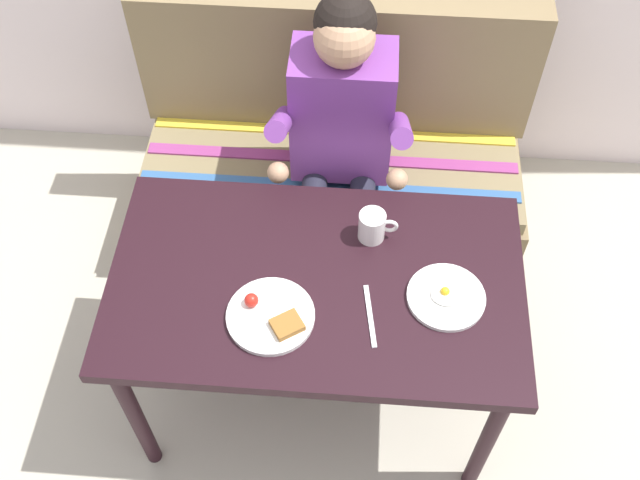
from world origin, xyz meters
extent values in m
plane|color=#B5AF9B|center=(0.00, 0.00, 0.00)|extent=(8.00, 8.00, 0.00)
cube|color=black|center=(0.00, 0.00, 0.71)|extent=(1.20, 0.70, 0.04)
cylinder|color=black|center=(-0.54, -0.29, 0.34)|extent=(0.05, 0.05, 0.69)
cylinder|color=black|center=(0.54, -0.29, 0.34)|extent=(0.05, 0.05, 0.69)
cylinder|color=black|center=(-0.54, 0.29, 0.34)|extent=(0.05, 0.05, 0.69)
cylinder|color=black|center=(0.54, 0.29, 0.34)|extent=(0.05, 0.05, 0.69)
cube|color=olive|center=(0.00, 0.72, 0.20)|extent=(1.44, 0.56, 0.40)
cube|color=#837450|center=(0.00, 0.72, 0.43)|extent=(1.40, 0.52, 0.06)
cube|color=olive|center=(0.00, 0.94, 0.73)|extent=(1.44, 0.12, 0.54)
cube|color=#336099|center=(0.00, 0.58, 0.46)|extent=(1.38, 0.05, 0.01)
cube|color=#93387A|center=(0.00, 0.72, 0.46)|extent=(1.38, 0.05, 0.01)
cube|color=yellow|center=(0.00, 0.86, 0.46)|extent=(1.38, 0.05, 0.01)
cube|color=#773990|center=(0.04, 0.66, 0.76)|extent=(0.34, 0.22, 0.48)
sphere|color=tan|center=(0.04, 0.64, 1.09)|extent=(0.19, 0.19, 0.19)
sphere|color=black|center=(0.04, 0.67, 1.12)|extent=(0.19, 0.19, 0.19)
cylinder|color=#773990|center=(-0.15, 0.52, 0.83)|extent=(0.07, 0.29, 0.23)
cylinder|color=#773990|center=(0.23, 0.52, 0.83)|extent=(0.07, 0.29, 0.23)
sphere|color=tan|center=(-0.15, 0.40, 0.73)|extent=(0.07, 0.07, 0.07)
sphere|color=tan|center=(0.23, 0.40, 0.73)|extent=(0.07, 0.07, 0.07)
cylinder|color=#232333|center=(-0.05, 0.49, 0.52)|extent=(0.09, 0.34, 0.09)
cylinder|color=#232333|center=(-0.05, 0.32, 0.26)|extent=(0.08, 0.08, 0.52)
cube|color=black|center=(-0.05, 0.26, 0.03)|extent=(0.09, 0.20, 0.05)
cylinder|color=#232333|center=(0.12, 0.49, 0.52)|extent=(0.09, 0.34, 0.09)
cylinder|color=#232333|center=(0.12, 0.32, 0.26)|extent=(0.08, 0.08, 0.52)
cube|color=black|center=(0.12, 0.26, 0.03)|extent=(0.09, 0.20, 0.05)
cylinder|color=white|center=(-0.12, -0.13, 0.74)|extent=(0.25, 0.25, 0.02)
cube|color=#915D27|center=(-0.07, -0.17, 0.76)|extent=(0.10, 0.10, 0.02)
sphere|color=red|center=(-0.17, -0.10, 0.76)|extent=(0.04, 0.04, 0.04)
ellipsoid|color=#CC6623|center=(-0.07, -0.17, 0.76)|extent=(0.06, 0.05, 0.02)
cylinder|color=white|center=(0.37, -0.03, 0.74)|extent=(0.22, 0.22, 0.01)
ellipsoid|color=white|center=(0.37, -0.03, 0.75)|extent=(0.09, 0.08, 0.01)
sphere|color=yellow|center=(0.37, -0.03, 0.76)|extent=(0.03, 0.03, 0.03)
cylinder|color=white|center=(0.15, 0.17, 0.78)|extent=(0.08, 0.08, 0.10)
cylinder|color=brown|center=(0.15, 0.17, 0.82)|extent=(0.07, 0.07, 0.01)
torus|color=white|center=(0.20, 0.17, 0.78)|extent=(0.05, 0.01, 0.05)
cube|color=silver|center=(0.16, -0.11, 0.73)|extent=(0.05, 0.20, 0.00)
camera|label=1|loc=(0.10, -1.18, 2.52)|focal=41.96mm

